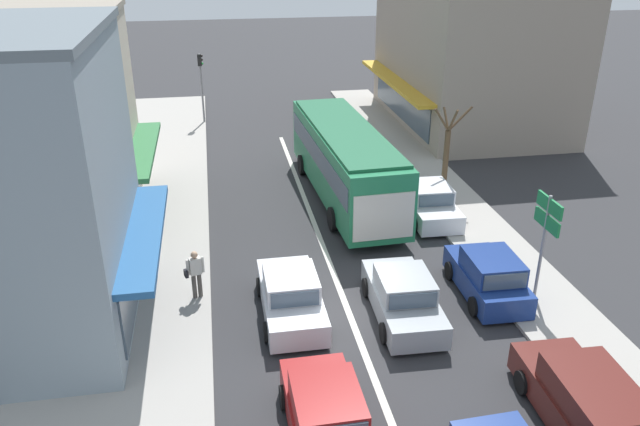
{
  "coord_description": "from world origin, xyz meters",
  "views": [
    {
      "loc": [
        -3.69,
        -16.0,
        10.85
      ],
      "look_at": [
        -0.05,
        4.8,
        1.2
      ],
      "focal_mm": 35.0,
      "sensor_mm": 36.0,
      "label": 1
    }
  ],
  "objects_px": {
    "traffic_light_downstreet": "(201,77)",
    "pedestrian_with_handbag_near": "(195,272)",
    "parked_sedan_kerb_third": "(428,202)",
    "city_bus": "(345,158)",
    "parked_wagon_kerb_front": "(588,406)",
    "parked_hatchback_kerb_second": "(488,276)",
    "directional_road_sign": "(547,223)",
    "sedan_queue_gap_filler": "(291,296)",
    "hatchback_queue_far_back": "(325,415)",
    "street_tree_right": "(446,157)",
    "sedan_behind_bus_near": "(403,297)"
  },
  "relations": [
    {
      "from": "hatchback_queue_far_back",
      "to": "street_tree_right",
      "type": "distance_m",
      "value": 14.99
    },
    {
      "from": "parked_hatchback_kerb_second",
      "to": "directional_road_sign",
      "type": "relative_size",
      "value": 1.04
    },
    {
      "from": "sedan_behind_bus_near",
      "to": "parked_sedan_kerb_third",
      "type": "distance_m",
      "value": 7.46
    },
    {
      "from": "sedan_queue_gap_filler",
      "to": "traffic_light_downstreet",
      "type": "height_order",
      "value": "traffic_light_downstreet"
    },
    {
      "from": "traffic_light_downstreet",
      "to": "pedestrian_with_handbag_near",
      "type": "xyz_separation_m",
      "value": [
        -0.35,
        -20.13,
        -1.79
      ]
    },
    {
      "from": "hatchback_queue_far_back",
      "to": "parked_sedan_kerb_third",
      "type": "height_order",
      "value": "hatchback_queue_far_back"
    },
    {
      "from": "city_bus",
      "to": "traffic_light_downstreet",
      "type": "bearing_deg",
      "value": 115.08
    },
    {
      "from": "hatchback_queue_far_back",
      "to": "parked_wagon_kerb_front",
      "type": "relative_size",
      "value": 0.81
    },
    {
      "from": "city_bus",
      "to": "parked_wagon_kerb_front",
      "type": "distance_m",
      "value": 14.93
    },
    {
      "from": "parked_hatchback_kerb_second",
      "to": "traffic_light_downstreet",
      "type": "relative_size",
      "value": 0.89
    },
    {
      "from": "sedan_queue_gap_filler",
      "to": "parked_wagon_kerb_front",
      "type": "distance_m",
      "value": 8.63
    },
    {
      "from": "city_bus",
      "to": "directional_road_sign",
      "type": "relative_size",
      "value": 3.04
    },
    {
      "from": "hatchback_queue_far_back",
      "to": "street_tree_right",
      "type": "xyz_separation_m",
      "value": [
        7.58,
        12.86,
        1.32
      ]
    },
    {
      "from": "city_bus",
      "to": "pedestrian_with_handbag_near",
      "type": "height_order",
      "value": "city_bus"
    },
    {
      "from": "parked_hatchback_kerb_second",
      "to": "pedestrian_with_handbag_near",
      "type": "height_order",
      "value": "pedestrian_with_handbag_near"
    },
    {
      "from": "traffic_light_downstreet",
      "to": "parked_sedan_kerb_third",
      "type": "bearing_deg",
      "value": -59.66
    },
    {
      "from": "traffic_light_downstreet",
      "to": "street_tree_right",
      "type": "relative_size",
      "value": 0.98
    },
    {
      "from": "parked_sedan_kerb_third",
      "to": "pedestrian_with_handbag_near",
      "type": "height_order",
      "value": "pedestrian_with_handbag_near"
    },
    {
      "from": "street_tree_right",
      "to": "city_bus",
      "type": "bearing_deg",
      "value": 166.81
    },
    {
      "from": "sedan_behind_bus_near",
      "to": "parked_sedan_kerb_third",
      "type": "bearing_deg",
      "value": 65.27
    },
    {
      "from": "sedan_queue_gap_filler",
      "to": "parked_wagon_kerb_front",
      "type": "bearing_deg",
      "value": -44.36
    },
    {
      "from": "street_tree_right",
      "to": "pedestrian_with_handbag_near",
      "type": "bearing_deg",
      "value": -149.02
    },
    {
      "from": "directional_road_sign",
      "to": "street_tree_right",
      "type": "height_order",
      "value": "street_tree_right"
    },
    {
      "from": "parked_sedan_kerb_third",
      "to": "directional_road_sign",
      "type": "bearing_deg",
      "value": -78.37
    },
    {
      "from": "pedestrian_with_handbag_near",
      "to": "sedan_behind_bus_near",
      "type": "bearing_deg",
      "value": -17.6
    },
    {
      "from": "city_bus",
      "to": "sedan_queue_gap_filler",
      "type": "distance_m",
      "value": 9.38
    },
    {
      "from": "city_bus",
      "to": "parked_wagon_kerb_front",
      "type": "relative_size",
      "value": 2.4
    },
    {
      "from": "hatchback_queue_far_back",
      "to": "parked_wagon_kerb_front",
      "type": "bearing_deg",
      "value": -7.57
    },
    {
      "from": "parked_wagon_kerb_front",
      "to": "parked_hatchback_kerb_second",
      "type": "bearing_deg",
      "value": 88.11
    },
    {
      "from": "sedan_queue_gap_filler",
      "to": "parked_hatchback_kerb_second",
      "type": "distance_m",
      "value": 6.37
    },
    {
      "from": "parked_wagon_kerb_front",
      "to": "parked_sedan_kerb_third",
      "type": "xyz_separation_m",
      "value": [
        0.3,
        12.15,
        -0.08
      ]
    },
    {
      "from": "hatchback_queue_far_back",
      "to": "traffic_light_downstreet",
      "type": "height_order",
      "value": "traffic_light_downstreet"
    },
    {
      "from": "sedan_behind_bus_near",
      "to": "parked_hatchback_kerb_second",
      "type": "bearing_deg",
      "value": 12.3
    },
    {
      "from": "sedan_queue_gap_filler",
      "to": "directional_road_sign",
      "type": "relative_size",
      "value": 1.17
    },
    {
      "from": "parked_wagon_kerb_front",
      "to": "parked_sedan_kerb_third",
      "type": "bearing_deg",
      "value": 88.59
    },
    {
      "from": "city_bus",
      "to": "sedan_behind_bus_near",
      "type": "height_order",
      "value": "city_bus"
    },
    {
      "from": "city_bus",
      "to": "traffic_light_downstreet",
      "type": "relative_size",
      "value": 2.61
    },
    {
      "from": "sedan_queue_gap_filler",
      "to": "pedestrian_with_handbag_near",
      "type": "bearing_deg",
      "value": 155.29
    },
    {
      "from": "parked_sedan_kerb_third",
      "to": "traffic_light_downstreet",
      "type": "relative_size",
      "value": 1.01
    },
    {
      "from": "parked_sedan_kerb_third",
      "to": "street_tree_right",
      "type": "bearing_deg",
      "value": 51.18
    },
    {
      "from": "city_bus",
      "to": "pedestrian_with_handbag_near",
      "type": "relative_size",
      "value": 6.72
    },
    {
      "from": "sedan_behind_bus_near",
      "to": "directional_road_sign",
      "type": "xyz_separation_m",
      "value": [
        4.47,
        0.2,
        2.04
      ]
    },
    {
      "from": "parked_hatchback_kerb_second",
      "to": "directional_road_sign",
      "type": "distance_m",
      "value": 2.51
    },
    {
      "from": "parked_wagon_kerb_front",
      "to": "pedestrian_with_handbag_near",
      "type": "bearing_deg",
      "value": 140.84
    },
    {
      "from": "city_bus",
      "to": "sedan_behind_bus_near",
      "type": "bearing_deg",
      "value": -90.96
    },
    {
      "from": "parked_wagon_kerb_front",
      "to": "directional_road_sign",
      "type": "relative_size",
      "value": 1.27
    },
    {
      "from": "city_bus",
      "to": "street_tree_right",
      "type": "relative_size",
      "value": 2.55
    },
    {
      "from": "sedan_queue_gap_filler",
      "to": "street_tree_right",
      "type": "height_order",
      "value": "street_tree_right"
    },
    {
      "from": "parked_sedan_kerb_third",
      "to": "traffic_light_downstreet",
      "type": "distance_m",
      "value": 17.89
    },
    {
      "from": "parked_sedan_kerb_third",
      "to": "city_bus",
      "type": "bearing_deg",
      "value": 139.93
    }
  ]
}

